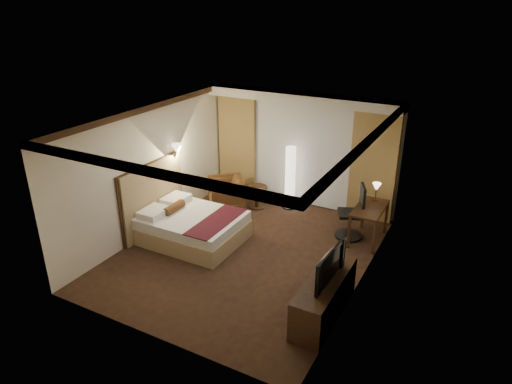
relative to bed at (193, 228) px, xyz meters
The scene contains 21 objects.
floor 1.25m from the bed, ahead, with size 4.50×5.50×0.01m, color black.
ceiling 2.70m from the bed, ahead, with size 4.50×5.50×0.01m, color white.
back_wall 3.25m from the bed, 66.69° to the left, with size 4.50×0.02×2.70m, color beige.
left_wall 1.49m from the bed, behind, with size 0.02×5.50×2.70m, color beige.
right_wall 3.63m from the bed, ahead, with size 0.02×5.50×2.70m, color beige.
crown_molding 2.65m from the bed, ahead, with size 4.50×5.50×0.12m, color black, non-canonical shape.
soffit 3.67m from the bed, 64.70° to the left, with size 4.50×0.50×0.20m, color white.
curtain_sheer 3.15m from the bed, 66.09° to the left, with size 2.48×0.04×2.45m, color silver.
curtain_left_drape 2.89m from the bed, 100.26° to the left, with size 1.00×0.14×2.45m, color tan.
curtain_right_drape 4.08m from the bed, 42.60° to the left, with size 1.00×0.14×2.45m, color tan.
wall_sconce 1.77m from the bed, 138.99° to the left, with size 0.24×0.24×0.24m, color white, non-canonical shape.
bed is the anchor object (origin of this frame).
headboard 1.09m from the bed, behind, with size 0.12×1.82×1.50m, color #A3805F, non-canonical shape.
armchair 1.73m from the bed, 98.42° to the left, with size 0.78×0.73×0.80m, color #4B2C16.
side_table 2.05m from the bed, 78.30° to the left, with size 0.49×0.49×0.54m, color black, non-canonical shape.
floor_lamp 2.66m from the bed, 65.19° to the left, with size 0.32×0.32×1.52m, color white, non-canonical shape.
desk 3.59m from the bed, 28.08° to the left, with size 0.55×1.09×0.75m, color black, non-canonical shape.
desk_lamp 3.84m from the bed, 33.33° to the left, with size 0.18×0.18×0.34m, color #FFD899, non-canonical shape.
office_chair 3.25m from the bed, 30.44° to the left, with size 0.56×0.56×1.17m, color black, non-canonical shape.
dresser 3.37m from the bed, 17.35° to the right, with size 0.50×1.70×0.66m, color black, non-canonical shape.
television 3.41m from the bed, 17.51° to the right, with size 1.02×0.59×0.13m, color black.
Camera 1 is at (3.84, -6.77, 4.66)m, focal length 32.00 mm.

